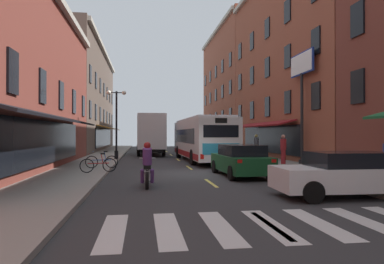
{
  "coord_description": "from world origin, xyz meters",
  "views": [
    {
      "loc": [
        -2.72,
        -17.17,
        1.94
      ],
      "look_at": [
        0.37,
        4.46,
        2.1
      ],
      "focal_mm": 32.63,
      "sensor_mm": 36.0,
      "label": 1
    }
  ],
  "objects_px": {
    "box_truck": "(150,134)",
    "sedan_near": "(241,160)",
    "bicycle_mid": "(102,161)",
    "bicycle_near": "(98,165)",
    "pedestrian_mid": "(283,149)",
    "transit_bus": "(201,139)",
    "motorcycle_rider": "(147,168)",
    "billboard_sign": "(302,79)",
    "sedan_mid": "(345,174)",
    "street_lamp_twin": "(116,121)",
    "pedestrian_far": "(256,146)"
  },
  "relations": [
    {
      "from": "box_truck",
      "to": "sedan_near",
      "type": "height_order",
      "value": "box_truck"
    },
    {
      "from": "bicycle_mid",
      "to": "sedan_near",
      "type": "bearing_deg",
      "value": -27.62
    },
    {
      "from": "bicycle_near",
      "to": "pedestrian_mid",
      "type": "distance_m",
      "value": 11.14
    },
    {
      "from": "bicycle_near",
      "to": "pedestrian_mid",
      "type": "height_order",
      "value": "pedestrian_mid"
    },
    {
      "from": "transit_bus",
      "to": "motorcycle_rider",
      "type": "xyz_separation_m",
      "value": [
        -4.08,
        -11.99,
        -0.92
      ]
    },
    {
      "from": "billboard_sign",
      "to": "box_truck",
      "type": "xyz_separation_m",
      "value": [
        -9.02,
        12.58,
        -3.44
      ]
    },
    {
      "from": "motorcycle_rider",
      "to": "bicycle_near",
      "type": "height_order",
      "value": "motorcycle_rider"
    },
    {
      "from": "billboard_sign",
      "to": "box_truck",
      "type": "height_order",
      "value": "billboard_sign"
    },
    {
      "from": "box_truck",
      "to": "pedestrian_mid",
      "type": "distance_m",
      "value": 14.83
    },
    {
      "from": "bicycle_near",
      "to": "sedan_mid",
      "type": "bearing_deg",
      "value": -40.08
    },
    {
      "from": "motorcycle_rider",
      "to": "street_lamp_twin",
      "type": "relative_size",
      "value": 0.41
    },
    {
      "from": "billboard_sign",
      "to": "sedan_mid",
      "type": "distance_m",
      "value": 11.84
    },
    {
      "from": "transit_bus",
      "to": "sedan_near",
      "type": "distance_m",
      "value": 9.43
    },
    {
      "from": "billboard_sign",
      "to": "pedestrian_mid",
      "type": "height_order",
      "value": "billboard_sign"
    },
    {
      "from": "sedan_near",
      "to": "motorcycle_rider",
      "type": "xyz_separation_m",
      "value": [
        -4.34,
        -2.6,
        -0.03
      ]
    },
    {
      "from": "bicycle_near",
      "to": "billboard_sign",
      "type": "bearing_deg",
      "value": 15.58
    },
    {
      "from": "billboard_sign",
      "to": "box_truck",
      "type": "distance_m",
      "value": 15.86
    },
    {
      "from": "sedan_near",
      "to": "bicycle_mid",
      "type": "xyz_separation_m",
      "value": [
        -6.68,
        3.49,
        -0.24
      ]
    },
    {
      "from": "billboard_sign",
      "to": "sedan_near",
      "type": "relative_size",
      "value": 1.54
    },
    {
      "from": "motorcycle_rider",
      "to": "box_truck",
      "type": "bearing_deg",
      "value": 88.38
    },
    {
      "from": "motorcycle_rider",
      "to": "pedestrian_far",
      "type": "distance_m",
      "value": 14.79
    },
    {
      "from": "sedan_near",
      "to": "sedan_mid",
      "type": "height_order",
      "value": "sedan_near"
    },
    {
      "from": "billboard_sign",
      "to": "sedan_near",
      "type": "distance_m",
      "value": 8.39
    },
    {
      "from": "motorcycle_rider",
      "to": "bicycle_mid",
      "type": "xyz_separation_m",
      "value": [
        -2.33,
        6.1,
        -0.21
      ]
    },
    {
      "from": "billboard_sign",
      "to": "box_truck",
      "type": "relative_size",
      "value": 0.81
    },
    {
      "from": "sedan_near",
      "to": "street_lamp_twin",
      "type": "distance_m",
      "value": 12.58
    },
    {
      "from": "billboard_sign",
      "to": "motorcycle_rider",
      "type": "bearing_deg",
      "value": -142.97
    },
    {
      "from": "sedan_mid",
      "to": "bicycle_near",
      "type": "distance_m",
      "value": 10.87
    },
    {
      "from": "motorcycle_rider",
      "to": "street_lamp_twin",
      "type": "height_order",
      "value": "street_lamp_twin"
    },
    {
      "from": "bicycle_near",
      "to": "pedestrian_mid",
      "type": "xyz_separation_m",
      "value": [
        10.62,
        3.31,
        0.57
      ]
    },
    {
      "from": "pedestrian_mid",
      "to": "transit_bus",
      "type": "bearing_deg",
      "value": 179.53
    },
    {
      "from": "transit_bus",
      "to": "pedestrian_far",
      "type": "distance_m",
      "value": 4.3
    },
    {
      "from": "transit_bus",
      "to": "box_truck",
      "type": "bearing_deg",
      "value": 114.21
    },
    {
      "from": "billboard_sign",
      "to": "street_lamp_twin",
      "type": "bearing_deg",
      "value": 152.91
    },
    {
      "from": "sedan_mid",
      "to": "street_lamp_twin",
      "type": "distance_m",
      "value": 18.32
    },
    {
      "from": "sedan_near",
      "to": "bicycle_near",
      "type": "relative_size",
      "value": 2.65
    },
    {
      "from": "motorcycle_rider",
      "to": "bicycle_near",
      "type": "bearing_deg",
      "value": 119.74
    },
    {
      "from": "transit_bus",
      "to": "sedan_mid",
      "type": "relative_size",
      "value": 2.68
    },
    {
      "from": "sedan_near",
      "to": "pedestrian_far",
      "type": "relative_size",
      "value": 2.48
    },
    {
      "from": "bicycle_near",
      "to": "pedestrian_far",
      "type": "height_order",
      "value": "pedestrian_far"
    },
    {
      "from": "billboard_sign",
      "to": "motorcycle_rider",
      "type": "relative_size",
      "value": 3.32
    },
    {
      "from": "billboard_sign",
      "to": "sedan_near",
      "type": "bearing_deg",
      "value": -138.55
    },
    {
      "from": "sedan_mid",
      "to": "pedestrian_far",
      "type": "bearing_deg",
      "value": 81.56
    },
    {
      "from": "sedan_mid",
      "to": "motorcycle_rider",
      "type": "height_order",
      "value": "motorcycle_rider"
    },
    {
      "from": "pedestrian_far",
      "to": "street_lamp_twin",
      "type": "height_order",
      "value": "street_lamp_twin"
    },
    {
      "from": "street_lamp_twin",
      "to": "pedestrian_mid",
      "type": "bearing_deg",
      "value": -29.67
    },
    {
      "from": "bicycle_near",
      "to": "street_lamp_twin",
      "type": "height_order",
      "value": "street_lamp_twin"
    },
    {
      "from": "bicycle_near",
      "to": "bicycle_mid",
      "type": "bearing_deg",
      "value": 92.32
    },
    {
      "from": "box_truck",
      "to": "motorcycle_rider",
      "type": "height_order",
      "value": "box_truck"
    },
    {
      "from": "bicycle_mid",
      "to": "street_lamp_twin",
      "type": "xyz_separation_m",
      "value": [
        0.26,
        7.1,
        2.45
      ]
    }
  ]
}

